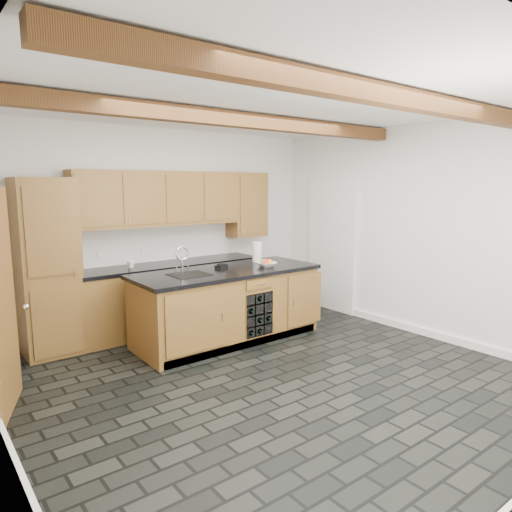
# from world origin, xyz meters

# --- Properties ---
(ground) EXTENTS (5.00, 5.00, 0.00)m
(ground) POSITION_xyz_m (0.00, 0.00, 0.00)
(ground) COLOR black
(ground) RESTS_ON ground
(room_shell) EXTENTS (5.01, 5.00, 5.00)m
(room_shell) POSITION_xyz_m (-0.09, 0.53, 1.53)
(room_shell) COLOR white
(room_shell) RESTS_ON ground
(back_cabinetry) EXTENTS (3.65, 0.62, 2.20)m
(back_cabinetry) POSITION_xyz_m (-0.38, 2.24, 0.98)
(back_cabinetry) COLOR olive
(back_cabinetry) RESTS_ON ground
(island) EXTENTS (2.48, 0.96, 0.93)m
(island) POSITION_xyz_m (0.31, 1.28, 0.46)
(island) COLOR olive
(island) RESTS_ON ground
(faucet) EXTENTS (0.45, 0.40, 0.34)m
(faucet) POSITION_xyz_m (-0.25, 1.33, 0.96)
(faucet) COLOR black
(faucet) RESTS_ON island
(kitchen_scale) EXTENTS (0.21, 0.17, 0.06)m
(kitchen_scale) POSITION_xyz_m (0.32, 1.46, 0.96)
(kitchen_scale) COLOR black
(kitchen_scale) RESTS_ON island
(fruit_bowl) EXTENTS (0.30, 0.30, 0.06)m
(fruit_bowl) POSITION_xyz_m (0.84, 1.16, 0.96)
(fruit_bowl) COLOR white
(fruit_bowl) RESTS_ON island
(fruit_cluster) EXTENTS (0.16, 0.17, 0.07)m
(fruit_cluster) POSITION_xyz_m (0.84, 1.16, 1.00)
(fruit_cluster) COLOR red
(fruit_cluster) RESTS_ON fruit_bowl
(paper_towel) EXTENTS (0.13, 0.13, 0.29)m
(paper_towel) POSITION_xyz_m (0.98, 1.53, 1.07)
(paper_towel) COLOR white
(paper_towel) RESTS_ON island
(mug) EXTENTS (0.11, 0.11, 0.10)m
(mug) POSITION_xyz_m (-0.63, 2.19, 0.98)
(mug) COLOR white
(mug) RESTS_ON back_cabinetry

